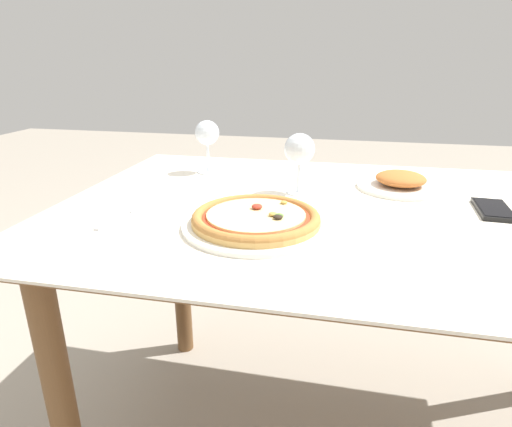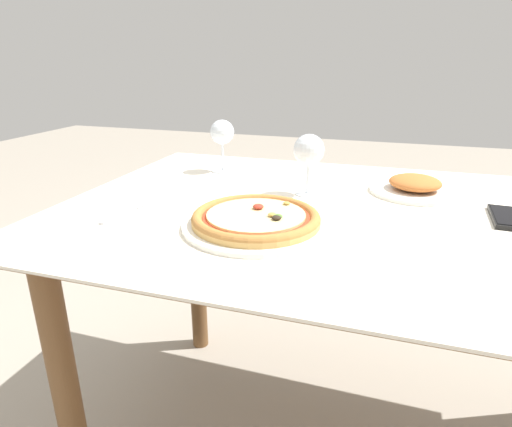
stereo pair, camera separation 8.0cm
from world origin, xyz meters
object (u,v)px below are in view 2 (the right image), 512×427
Objects in this scene: fork at (129,211)px; wine_glass_far_left at (222,134)px; pizza_plate at (256,219)px; dining_table at (369,248)px; wine_glass_far_right at (309,151)px; cell_phone at (509,218)px; side_plate at (415,186)px.

wine_glass_far_left is at bearing 80.20° from fork.
pizza_plate is at bearing -0.26° from fork.
wine_glass_far_right is (-0.17, 0.10, 0.20)m from dining_table.
pizza_plate is 1.95× the size of wine_glass_far_left.
fork is 0.84m from cell_phone.
wine_glass_far_right reaches higher than pizza_plate.
side_plate is at bearing 63.90° from dining_table.
wine_glass_far_right is at bearing 34.60° from fork.
wine_glass_far_left reaches higher than fork.
wine_glass_far_left is at bearing 173.83° from side_plate.
cell_phone is (0.75, -0.21, -0.11)m from wine_glass_far_left.
fork is 0.43m from wine_glass_far_left.
wine_glass_far_right reaches higher than dining_table.
fork is at bearing 179.74° from pizza_plate.
side_plate is (0.09, 0.19, 0.10)m from dining_table.
dining_table is 9.20× the size of wine_glass_far_left.
dining_table is 6.44× the size of side_plate.
cell_phone is at bearing 9.63° from dining_table.
dining_table is at bearing 34.51° from pizza_plate.
wine_glass_far_left reaches higher than cell_phone.
dining_table is 0.30m from cell_phone.
wine_glass_far_left is (-0.24, 0.41, 0.10)m from pizza_plate.
dining_table is 9.82× the size of cell_phone.
fork is 1.08× the size of wine_glass_far_left.
wine_glass_far_left is at bearing 119.96° from pizza_plate.
wine_glass_far_right is 1.05× the size of cell_phone.
wine_glass_far_right is 0.47m from cell_phone.
pizza_plate is 0.55m from cell_phone.
cell_phone is 0.24m from side_plate.
wine_glass_far_left is at bearing 151.99° from wine_glass_far_right.
wine_glass_far_right reaches higher than fork.
wine_glass_far_left is 0.78m from cell_phone.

